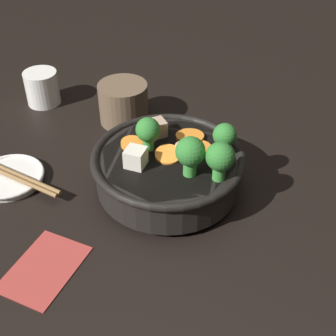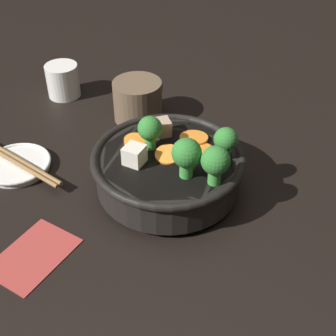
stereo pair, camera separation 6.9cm
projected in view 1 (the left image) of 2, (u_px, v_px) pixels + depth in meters
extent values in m
plane|color=black|center=(168.00, 189.00, 0.72)|extent=(3.00, 3.00, 0.00)
cylinder|color=black|center=(168.00, 186.00, 0.71)|extent=(0.12, 0.12, 0.01)
cylinder|color=black|center=(168.00, 171.00, 0.69)|extent=(0.21, 0.21, 0.05)
torus|color=black|center=(168.00, 157.00, 0.68)|extent=(0.23, 0.23, 0.01)
cylinder|color=brown|center=(168.00, 165.00, 0.69)|extent=(0.20, 0.20, 0.03)
cylinder|color=orange|center=(190.00, 136.00, 0.71)|extent=(0.06, 0.06, 0.01)
cylinder|color=orange|center=(169.00, 155.00, 0.68)|extent=(0.05, 0.05, 0.01)
cylinder|color=orange|center=(199.00, 147.00, 0.69)|extent=(0.05, 0.05, 0.01)
cylinder|color=orange|center=(132.00, 144.00, 0.70)|extent=(0.04, 0.04, 0.01)
cylinder|color=green|center=(190.00, 167.00, 0.64)|extent=(0.02, 0.02, 0.02)
sphere|color=#2D752D|center=(190.00, 151.00, 0.62)|extent=(0.04, 0.04, 0.04)
cylinder|color=green|center=(221.00, 170.00, 0.64)|extent=(0.02, 0.02, 0.02)
sphere|color=#2D752D|center=(222.00, 155.00, 0.62)|extent=(0.04, 0.04, 0.04)
cylinder|color=green|center=(224.00, 148.00, 0.68)|extent=(0.02, 0.02, 0.02)
sphere|color=#2D752D|center=(225.00, 135.00, 0.66)|extent=(0.03, 0.03, 0.03)
cylinder|color=green|center=(150.00, 141.00, 0.69)|extent=(0.02, 0.02, 0.02)
sphere|color=#2D752D|center=(150.00, 128.00, 0.67)|extent=(0.04, 0.04, 0.04)
cube|color=tan|center=(157.00, 128.00, 0.71)|extent=(0.03, 0.03, 0.03)
cube|color=silver|center=(136.00, 157.00, 0.65)|extent=(0.03, 0.03, 0.03)
ellipsoid|color=#EA9E84|center=(184.00, 150.00, 0.68)|extent=(0.04, 0.05, 0.01)
cylinder|color=white|center=(10.00, 178.00, 0.73)|extent=(0.10, 0.10, 0.01)
torus|color=white|center=(9.00, 176.00, 0.72)|extent=(0.11, 0.11, 0.01)
cylinder|color=white|center=(42.00, 88.00, 0.89)|extent=(0.06, 0.06, 0.06)
cylinder|color=brown|center=(40.00, 79.00, 0.88)|extent=(0.05, 0.05, 0.00)
cylinder|color=brown|center=(123.00, 103.00, 0.84)|extent=(0.09, 0.09, 0.07)
torus|color=brown|center=(138.00, 91.00, 0.87)|extent=(0.04, 0.01, 0.04)
cube|color=#A33833|center=(44.00, 268.00, 0.59)|extent=(0.12, 0.10, 0.00)
cylinder|color=olive|center=(10.00, 171.00, 0.72)|extent=(0.02, 0.20, 0.01)
cylinder|color=olive|center=(6.00, 174.00, 0.72)|extent=(0.02, 0.20, 0.01)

